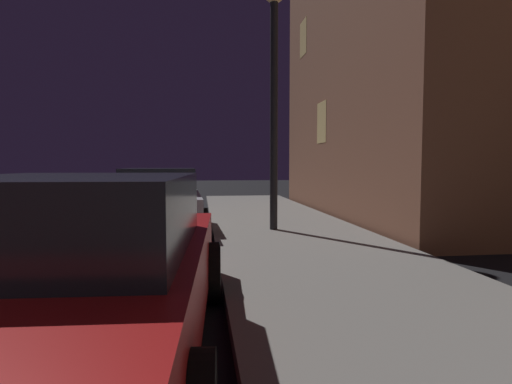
{
  "coord_description": "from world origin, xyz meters",
  "views": [
    {
      "loc": [
        3.76,
        -0.28,
        1.51
      ],
      "look_at": [
        4.22,
        3.2,
        1.28
      ],
      "focal_mm": 29.36,
      "sensor_mm": 36.0,
      "label": 1
    }
  ],
  "objects": [
    {
      "name": "building_mid",
      "position": [
        11.13,
        11.16,
        4.85
      ],
      "size": [
        7.67,
        10.17,
        9.71
      ],
      "color": "brown",
      "rests_on": "ground"
    },
    {
      "name": "street_lamp",
      "position": [
        5.28,
        8.33,
        3.55
      ],
      "size": [
        0.44,
        0.44,
        5.08
      ],
      "color": "black",
      "rests_on": "sidewalk"
    },
    {
      "name": "car_red",
      "position": [
        2.85,
        2.94,
        0.72
      ],
      "size": [
        2.27,
        4.43,
        1.43
      ],
      "color": "maroon",
      "rests_on": "ground"
    },
    {
      "name": "car_silver",
      "position": [
        2.85,
        9.27,
        0.7
      ],
      "size": [
        2.11,
        4.48,
        1.43
      ],
      "color": "#B7B7BF",
      "rests_on": "ground"
    }
  ]
}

